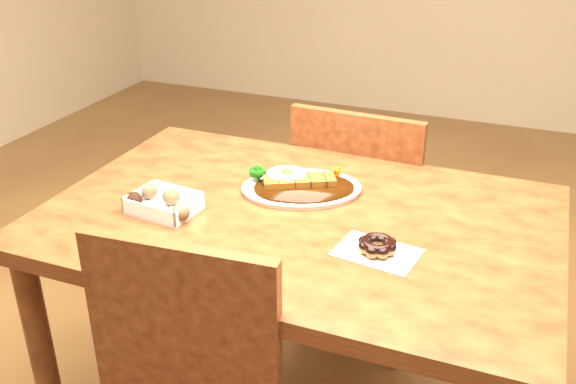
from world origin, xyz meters
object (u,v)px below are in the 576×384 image
at_px(donut_box, 162,202).
at_px(pon_de_ring, 377,246).
at_px(katsu_curry_plate, 299,185).
at_px(table, 298,249).
at_px(chair_far, 364,217).

xyz_separation_m(donut_box, pon_de_ring, (0.53, 0.00, -0.00)).
distance_m(katsu_curry_plate, donut_box, 0.35).
bearing_deg(katsu_curry_plate, pon_de_ring, -40.28).
bearing_deg(pon_de_ring, table, 154.33).
bearing_deg(table, pon_de_ring, -25.67).
distance_m(table, katsu_curry_plate, 0.17).
relative_size(table, chair_far, 1.38).
xyz_separation_m(table, pon_de_ring, (0.22, -0.11, 0.12)).
bearing_deg(pon_de_ring, chair_far, 106.94).
distance_m(chair_far, pon_de_ring, 0.73).
relative_size(katsu_curry_plate, donut_box, 1.99).
height_order(donut_box, pon_de_ring, donut_box).
distance_m(katsu_curry_plate, pon_de_ring, 0.34).
distance_m(table, pon_de_ring, 0.27).
distance_m(chair_far, donut_box, 0.78).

